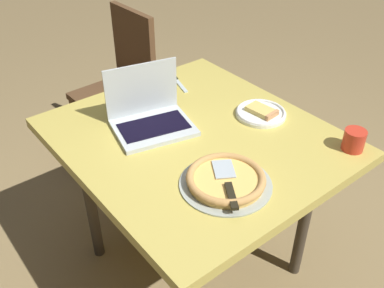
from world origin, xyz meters
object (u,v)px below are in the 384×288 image
at_px(table_knife, 176,79).
at_px(drink_cup, 354,140).
at_px(dining_table, 195,150).
at_px(laptop, 150,115).
at_px(pizza_tray, 226,180).
at_px(pizza_plate, 261,113).
at_px(chair_near, 122,81).

distance_m(table_knife, drink_cup, 0.89).
xyz_separation_m(dining_table, laptop, (-0.17, -0.10, 0.13)).
height_order(pizza_tray, drink_cup, drink_cup).
bearing_deg(dining_table, drink_cup, 42.24).
bearing_deg(pizza_plate, drink_cup, 13.79).
bearing_deg(chair_near, pizza_plate, 3.79).
height_order(pizza_tray, table_knife, pizza_tray).
height_order(pizza_plate, chair_near, chair_near).
distance_m(laptop, pizza_plate, 0.47).
bearing_deg(pizza_tray, chair_near, 164.95).
xyz_separation_m(pizza_plate, drink_cup, (0.38, 0.09, 0.03)).
distance_m(laptop, pizza_tray, 0.47).
xyz_separation_m(laptop, chair_near, (-0.83, 0.34, -0.29)).
distance_m(pizza_tray, table_knife, 0.79).
distance_m(dining_table, pizza_plate, 0.33).
height_order(drink_cup, chair_near, chair_near).
bearing_deg(dining_table, table_knife, 152.45).
bearing_deg(drink_cup, laptop, -140.66).
relative_size(pizza_tray, table_knife, 1.44).
height_order(pizza_plate, table_knife, pizza_plate).
distance_m(dining_table, table_knife, 0.49).
bearing_deg(pizza_plate, laptop, -119.32).
height_order(laptop, pizza_tray, laptop).
height_order(laptop, table_knife, laptop).
height_order(dining_table, drink_cup, drink_cup).
relative_size(dining_table, pizza_plate, 5.06).
xyz_separation_m(dining_table, pizza_tray, (0.30, -0.11, 0.10)).
xyz_separation_m(pizza_tray, table_knife, (-0.72, 0.33, -0.02)).
bearing_deg(drink_cup, dining_table, -137.76).
xyz_separation_m(dining_table, pizza_plate, (0.06, 0.31, 0.09)).
bearing_deg(dining_table, pizza_plate, 79.09).
bearing_deg(drink_cup, chair_near, -173.49).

